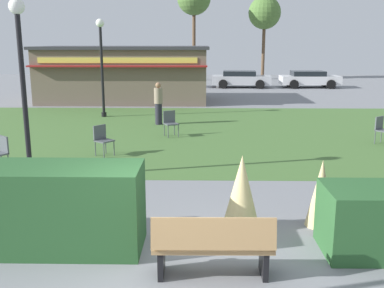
{
  "coord_description": "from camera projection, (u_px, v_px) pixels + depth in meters",
  "views": [
    {
      "loc": [
        0.39,
        -5.83,
        3.26
      ],
      "look_at": [
        0.23,
        2.9,
        1.26
      ],
      "focal_mm": 41.86,
      "sensor_mm": 36.0,
      "label": 1
    }
  ],
  "objects": [
    {
      "name": "ornamental_grass_behind_left",
      "position": [
        321.0,
        193.0,
        8.0
      ],
      "size": [
        0.52,
        0.52,
        1.23
      ],
      "primitive_type": "cone",
      "color": "#D1BC7F",
      "rests_on": "ground_plane"
    },
    {
      "name": "cafe_chair_west",
      "position": [
        102.0,
        138.0,
        13.03
      ],
      "size": [
        0.62,
        0.62,
        0.89
      ],
      "color": "#4C5156",
      "rests_on": "ground_plane"
    },
    {
      "name": "hedge_right",
      "position": [
        382.0,
        221.0,
        6.99
      ],
      "size": [
        1.81,
        1.1,
        1.06
      ],
      "primitive_type": "cube",
      "color": "#28562B",
      "rests_on": "ground_plane"
    },
    {
      "name": "lawn_patch",
      "position": [
        189.0,
        131.0,
        16.61
      ],
      "size": [
        36.0,
        12.0,
        0.01
      ],
      "primitive_type": "cube",
      "color": "#446B33",
      "rests_on": "ground_plane"
    },
    {
      "name": "parked_car_west_slot",
      "position": [
        164.0,
        78.0,
        32.59
      ],
      "size": [
        4.23,
        2.11,
        1.2
      ],
      "color": "maroon",
      "rests_on": "ground_plane"
    },
    {
      "name": "ornamental_grass_behind_right",
      "position": [
        102.0,
        201.0,
        8.04
      ],
      "size": [
        0.58,
        0.58,
        0.93
      ],
      "primitive_type": "cone",
      "color": "#D1BC7F",
      "rests_on": "ground_plane"
    },
    {
      "name": "park_bench",
      "position": [
        213.0,
        246.0,
        6.24
      ],
      "size": [
        1.71,
        0.54,
        0.95
      ],
      "color": "tan",
      "rests_on": "ground_plane"
    },
    {
      "name": "tree_right_bg",
      "position": [
        265.0,
        13.0,
        38.6
      ],
      "size": [
        2.8,
        2.8,
        7.09
      ],
      "color": "brown",
      "rests_on": "ground_plane"
    },
    {
      "name": "food_kiosk",
      "position": [
        125.0,
        74.0,
        24.98
      ],
      "size": [
        9.28,
        5.21,
        3.02
      ],
      "color": "#6B5B4C",
      "rests_on": "ground_plane"
    },
    {
      "name": "cafe_chair_east",
      "position": [
        0.0,
        150.0,
        11.51
      ],
      "size": [
        0.62,
        0.62,
        0.89
      ],
      "color": "#4C5156",
      "rests_on": "ground_plane"
    },
    {
      "name": "person_strolling",
      "position": [
        158.0,
        103.0,
        17.86
      ],
      "size": [
        0.34,
        0.34,
        1.69
      ],
      "rotation": [
        0.0,
        0.0,
        1.72
      ],
      "color": "#23232D",
      "rests_on": "ground_plane"
    },
    {
      "name": "ornamental_grass_behind_center",
      "position": [
        241.0,
        193.0,
        7.79
      ],
      "size": [
        0.69,
        0.69,
        1.37
      ],
      "primitive_type": "cone",
      "color": "#D1BC7F",
      "rests_on": "ground_plane"
    },
    {
      "name": "cafe_chair_center",
      "position": [
        382.0,
        128.0,
        14.52
      ],
      "size": [
        0.62,
        0.62,
        0.89
      ],
      "color": "#4C5156",
      "rests_on": "ground_plane"
    },
    {
      "name": "ground_plane",
      "position": [
        172.0,
        274.0,
        6.42
      ],
      "size": [
        80.0,
        80.0,
        0.0
      ],
      "primitive_type": "plane",
      "color": "slate"
    },
    {
      "name": "lamppost_far",
      "position": [
        101.0,
        56.0,
        19.32
      ],
      "size": [
        0.36,
        0.36,
        4.22
      ],
      "color": "black",
      "rests_on": "ground_plane"
    },
    {
      "name": "cafe_chair_north",
      "position": [
        170.0,
        121.0,
        15.72
      ],
      "size": [
        0.58,
        0.58,
        0.89
      ],
      "color": "#4C5156",
      "rests_on": "ground_plane"
    },
    {
      "name": "parked_car_center_slot",
      "position": [
        241.0,
        79.0,
        32.49
      ],
      "size": [
        4.31,
        2.28,
        1.2
      ],
      "color": "#B7BABF",
      "rests_on": "ground_plane"
    },
    {
      "name": "trash_bin",
      "position": [
        360.0,
        210.0,
        7.6
      ],
      "size": [
        0.52,
        0.52,
        0.92
      ],
      "primitive_type": "cylinder",
      "color": "#2D4233",
      "rests_on": "ground_plane"
    },
    {
      "name": "parked_car_east_slot",
      "position": [
        309.0,
        79.0,
        32.4
      ],
      "size": [
        4.2,
        2.06,
        1.2
      ],
      "color": "silver",
      "rests_on": "ground_plane"
    },
    {
      "name": "hedge_left",
      "position": [
        65.0,
        208.0,
        7.1
      ],
      "size": [
        2.44,
        1.1,
        1.37
      ],
      "primitive_type": "cube",
      "color": "#28562B",
      "rests_on": "ground_plane"
    },
    {
      "name": "lamppost_mid",
      "position": [
        22.0,
        69.0,
        10.35
      ],
      "size": [
        0.36,
        0.36,
        4.22
      ],
      "color": "black",
      "rests_on": "ground_plane"
    }
  ]
}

